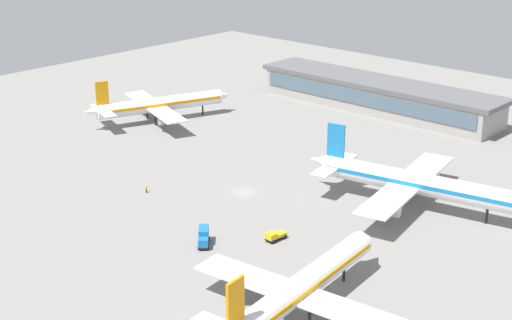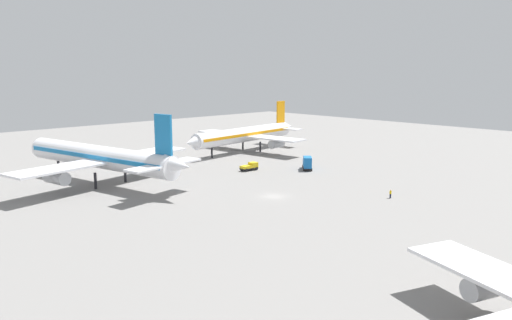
{
  "view_description": "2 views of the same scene",
  "coord_description": "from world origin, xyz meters",
  "px_view_note": "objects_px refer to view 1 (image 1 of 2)",
  "views": [
    {
      "loc": [
        -111.98,
        117.78,
        67.15
      ],
      "look_at": [
        0.19,
        -4.42,
        6.73
      ],
      "focal_mm": 53.58,
      "sensor_mm": 36.0,
      "label": 1
    },
    {
      "loc": [
        65.01,
        -66.75,
        24.09
      ],
      "look_at": [
        -6.73,
        1.65,
        6.09
      ],
      "focal_mm": 34.61,
      "sensor_mm": 36.0,
      "label": 2
    }
  ],
  "objects_px": {
    "airplane_at_gate": "(159,104)",
    "ground_crew_worker": "(146,189)",
    "airplane_taxiing": "(301,287)",
    "pushback_tractor": "(275,236)",
    "airplane_distant": "(415,183)",
    "catering_truck": "(204,237)"
  },
  "relations": [
    {
      "from": "catering_truck",
      "to": "ground_crew_worker",
      "type": "distance_m",
      "value": 30.69
    },
    {
      "from": "ground_crew_worker",
      "to": "airplane_taxiing",
      "type": "bearing_deg",
      "value": -10.97
    },
    {
      "from": "airplane_distant",
      "to": "catering_truck",
      "type": "distance_m",
      "value": 48.62
    },
    {
      "from": "pushback_tractor",
      "to": "airplane_at_gate",
      "type": "bearing_deg",
      "value": -111.07
    },
    {
      "from": "airplane_at_gate",
      "to": "catering_truck",
      "type": "relative_size",
      "value": 8.37
    },
    {
      "from": "airplane_at_gate",
      "to": "airplane_distant",
      "type": "xyz_separation_m",
      "value": [
        -90.42,
        4.72,
        0.69
      ]
    },
    {
      "from": "airplane_at_gate",
      "to": "catering_truck",
      "type": "xyz_separation_m",
      "value": [
        -69.75,
        48.54,
        -3.43
      ]
    },
    {
      "from": "airplane_at_gate",
      "to": "airplane_distant",
      "type": "relative_size",
      "value": 0.86
    },
    {
      "from": "airplane_at_gate",
      "to": "ground_crew_worker",
      "type": "xyz_separation_m",
      "value": [
        -40.64,
        38.88,
        -4.28
      ]
    },
    {
      "from": "airplane_at_gate",
      "to": "ground_crew_worker",
      "type": "bearing_deg",
      "value": -113.98
    },
    {
      "from": "airplane_taxiing",
      "to": "airplane_distant",
      "type": "bearing_deg",
      "value": 4.53
    },
    {
      "from": "pushback_tractor",
      "to": "ground_crew_worker",
      "type": "distance_m",
      "value": 38.25
    },
    {
      "from": "airplane_distant",
      "to": "pushback_tractor",
      "type": "relative_size",
      "value": 11.53
    },
    {
      "from": "airplane_at_gate",
      "to": "catering_truck",
      "type": "distance_m",
      "value": 85.05
    },
    {
      "from": "airplane_distant",
      "to": "ground_crew_worker",
      "type": "height_order",
      "value": "airplane_distant"
    },
    {
      "from": "airplane_at_gate",
      "to": "airplane_taxiing",
      "type": "xyz_separation_m",
      "value": [
        -100.41,
        56.0,
        0.11
      ]
    },
    {
      "from": "airplane_distant",
      "to": "pushback_tractor",
      "type": "xyz_separation_m",
      "value": [
        11.55,
        32.92,
        -4.85
      ]
    },
    {
      "from": "airplane_taxiing",
      "to": "airplane_at_gate",
      "type": "bearing_deg",
      "value": 54.35
    },
    {
      "from": "pushback_tractor",
      "to": "ground_crew_worker",
      "type": "height_order",
      "value": "pushback_tractor"
    },
    {
      "from": "airplane_taxiing",
      "to": "catering_truck",
      "type": "height_order",
      "value": "airplane_taxiing"
    },
    {
      "from": "catering_truck",
      "to": "ground_crew_worker",
      "type": "bearing_deg",
      "value": -152.35
    },
    {
      "from": "airplane_at_gate",
      "to": "catering_truck",
      "type": "bearing_deg",
      "value": -105.08
    }
  ]
}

